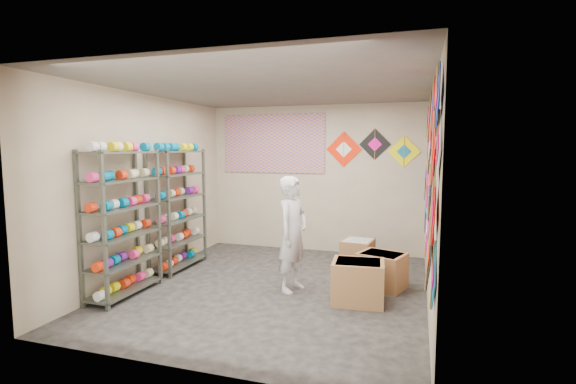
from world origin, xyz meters
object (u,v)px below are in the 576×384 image
(carton_a, at_px, (358,282))
(carton_b, at_px, (382,271))
(shelf_rack_front, at_px, (122,223))
(shopkeeper, at_px, (293,234))
(carton_c, at_px, (358,254))
(shelf_rack_back, at_px, (178,209))

(carton_a, distance_m, carton_b, 0.69)
(shelf_rack_front, bearing_deg, shopkeeper, 22.18)
(shelf_rack_front, xyz_separation_m, carton_c, (2.73, 2.19, -0.73))
(shelf_rack_back, distance_m, carton_a, 3.10)
(shelf_rack_front, distance_m, carton_a, 3.10)
(shelf_rack_back, bearing_deg, shopkeeper, -12.83)
(shelf_rack_back, bearing_deg, carton_a, -12.61)
(carton_a, height_order, carton_c, carton_a)
(shelf_rack_back, relative_size, carton_a, 3.02)
(shelf_rack_back, distance_m, carton_b, 3.26)
(shelf_rack_front, xyz_separation_m, shelf_rack_back, (0.00, 1.30, 0.00))
(carton_b, xyz_separation_m, carton_c, (-0.46, 0.90, -0.02))
(shelf_rack_front, height_order, shopkeeper, shelf_rack_front)
(carton_a, bearing_deg, shelf_rack_front, -172.85)
(shelf_rack_front, height_order, carton_c, shelf_rack_front)
(shelf_rack_back, height_order, carton_a, shelf_rack_back)
(shelf_rack_back, height_order, carton_b, shelf_rack_back)
(shopkeeper, bearing_deg, shelf_rack_back, 92.16)
(shelf_rack_back, xyz_separation_m, carton_a, (2.95, -0.66, -0.69))
(shelf_rack_back, relative_size, carton_c, 3.71)
(shelf_rack_front, xyz_separation_m, carton_b, (3.19, 1.29, -0.71))
(shelf_rack_front, xyz_separation_m, shopkeeper, (2.05, 0.83, -0.18))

